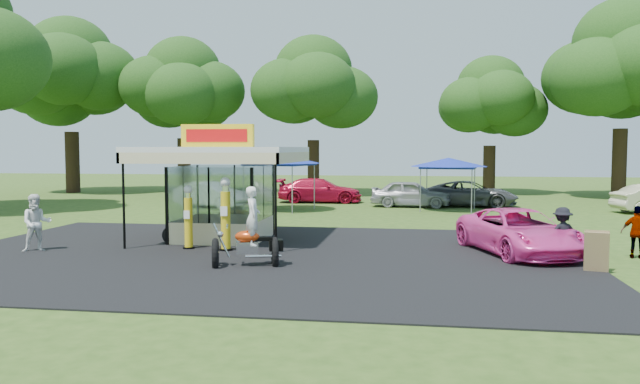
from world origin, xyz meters
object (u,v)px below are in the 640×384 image
(a_frame_sign, at_px, (596,252))
(pink_sedan, at_px, (519,232))
(bg_car_a, at_px, (211,195))
(gas_station_kiosk, at_px, (223,191))
(bg_car_b, at_px, (320,190))
(tent_west, at_px, (280,159))
(spectator_east_a, at_px, (562,234))
(gas_pump_left, at_px, (188,219))
(tent_east, at_px, (448,163))
(spectator_east_b, at_px, (638,232))
(motorcycle, at_px, (250,235))
(gas_pump_right, at_px, (226,216))
(spectator_west, at_px, (36,223))
(kiosk_car, at_px, (240,220))
(bg_car_d, at_px, (470,194))
(bg_car_c, at_px, (411,194))

(a_frame_sign, relative_size, pink_sedan, 0.22)
(bg_car_a, bearing_deg, gas_station_kiosk, -139.61)
(bg_car_b, relative_size, tent_west, 1.19)
(a_frame_sign, height_order, spectator_east_a, spectator_east_a)
(pink_sedan, xyz_separation_m, bg_car_b, (-9.13, 17.70, 0.04))
(gas_pump_left, xyz_separation_m, tent_east, (9.06, 14.61, 1.55))
(spectator_east_b, bearing_deg, motorcycle, 29.98)
(gas_pump_left, height_order, gas_pump_right, gas_pump_right)
(bg_car_b, xyz_separation_m, tent_east, (7.59, -3.79, 1.82))
(motorcycle, bearing_deg, spectator_west, 152.96)
(a_frame_sign, height_order, kiosk_car, a_frame_sign)
(gas_station_kiosk, relative_size, bg_car_d, 1.02)
(gas_pump_right, bearing_deg, bg_car_a, 110.52)
(pink_sedan, bearing_deg, motorcycle, -175.72)
(spectator_west, xyz_separation_m, bg_car_c, (11.73, 17.50, -0.17))
(kiosk_car, bearing_deg, motorcycle, -161.52)
(spectator_west, bearing_deg, bg_car_d, 15.84)
(bg_car_c, bearing_deg, bg_car_a, 104.86)
(gas_pump_right, xyz_separation_m, bg_car_d, (9.11, 17.27, -0.42))
(bg_car_a, relative_size, bg_car_b, 0.85)
(gas_pump_left, distance_m, bg_car_b, 18.46)
(kiosk_car, distance_m, tent_west, 9.18)
(motorcycle, height_order, kiosk_car, motorcycle)
(tent_east, bearing_deg, tent_west, -171.44)
(gas_station_kiosk, relative_size, motorcycle, 2.29)
(pink_sedan, distance_m, spectator_east_a, 1.43)
(gas_pump_right, xyz_separation_m, a_frame_sign, (10.88, -1.79, -0.59))
(gas_station_kiosk, xyz_separation_m, pink_sedan, (10.12, -1.47, -1.07))
(spectator_west, xyz_separation_m, spectator_east_a, (16.35, 0.98, -0.14))
(spectator_west, distance_m, spectator_east_a, 16.38)
(bg_car_a, distance_m, bg_car_c, 11.32)
(motorcycle, bearing_deg, spectator_east_b, -0.85)
(motorcycle, bearing_deg, gas_pump_right, 104.98)
(a_frame_sign, xyz_separation_m, bg_car_a, (-16.25, 16.14, 0.16))
(bg_car_c, height_order, tent_west, tent_west)
(motorcycle, bearing_deg, gas_station_kiosk, 99.63)
(spectator_west, relative_size, bg_car_a, 0.43)
(gas_pump_left, relative_size, tent_west, 0.49)
(kiosk_car, bearing_deg, bg_car_a, 24.78)
(a_frame_sign, distance_m, bg_car_b, 23.00)
(pink_sedan, height_order, tent_east, tent_east)
(kiosk_car, relative_size, bg_car_a, 0.64)
(kiosk_car, bearing_deg, spectator_east_b, -105.90)
(gas_pump_right, xyz_separation_m, bg_car_a, (-5.37, 14.35, -0.43))
(a_frame_sign, height_order, bg_car_c, bg_car_c)
(motorcycle, xyz_separation_m, bg_car_d, (7.62, 19.71, -0.18))
(spectator_west, bearing_deg, kiosk_car, 12.71)
(gas_pump_right, distance_m, bg_car_b, 18.57)
(kiosk_car, bearing_deg, tent_west, 2.38)
(spectator_west, xyz_separation_m, bg_car_b, (6.14, 19.60, -0.18))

